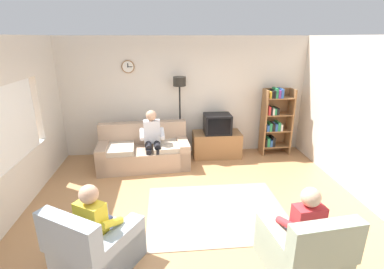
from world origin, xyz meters
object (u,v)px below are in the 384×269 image
at_px(bookshelf, 275,120).
at_px(person_in_left_armchair, 98,221).
at_px(armchair_near_window, 95,247).
at_px(person_on_couch, 152,137).
at_px(tv_stand, 217,144).
at_px(armchair_near_bookshelf, 303,251).
at_px(person_in_right_armchair, 302,224).
at_px(floor_lamp, 180,95).
at_px(tv, 217,124).
at_px(couch, 144,152).

xyz_separation_m(bookshelf, person_in_left_armchair, (-3.38, -3.26, -0.22)).
relative_size(armchair_near_window, person_on_couch, 0.94).
distance_m(armchair_near_window, person_in_left_armchair, 0.33).
xyz_separation_m(tv_stand, person_on_couch, (-1.46, -0.50, 0.41)).
bearing_deg(armchair_near_bookshelf, person_in_right_armchair, 96.19).
bearing_deg(tv_stand, armchair_near_bookshelf, -83.81).
bearing_deg(person_in_right_armchair, person_in_left_armchair, 173.22).
bearing_deg(person_on_couch, tv_stand, 18.78).
height_order(floor_lamp, person_in_right_armchair, floor_lamp).
bearing_deg(person_in_left_armchair, armchair_near_window, -122.10).
distance_m(tv_stand, armchair_near_window, 3.86).
relative_size(armchair_near_window, person_in_right_armchair, 1.05).
distance_m(tv_stand, armchair_near_bookshelf, 3.59).
xyz_separation_m(tv, floor_lamp, (-0.84, 0.12, 0.65)).
distance_m(person_on_couch, person_in_right_armchair, 3.50).
bearing_deg(armchair_near_window, couch, 82.23).
height_order(floor_lamp, person_on_couch, floor_lamp).
xyz_separation_m(tv_stand, armchair_near_bookshelf, (0.39, -3.57, 0.00)).
bearing_deg(person_on_couch, tv, 17.92).
relative_size(couch, person_on_couch, 1.58).
bearing_deg(tv_stand, couch, -166.90).
relative_size(couch, tv_stand, 1.78).
bearing_deg(person_in_right_armchair, armchair_near_window, 175.12).
xyz_separation_m(person_on_couch, person_in_right_armchair, (1.83, -2.98, -0.09)).
distance_m(tv_stand, person_in_right_armchair, 3.51).
bearing_deg(tv_stand, tv, -90.00).
distance_m(person_in_left_armchair, person_in_right_armchair, 2.40).
bearing_deg(armchair_near_window, floor_lamp, 70.26).
height_order(tv, floor_lamp, floor_lamp).
bearing_deg(tv, couch, -167.70).
bearing_deg(tv_stand, person_on_couch, -161.22).
height_order(tv, person_in_left_armchair, person_in_left_armchair).
bearing_deg(person_in_left_armchair, tv, 57.71).
xyz_separation_m(floor_lamp, armchair_near_window, (-1.21, -3.37, -1.16)).
distance_m(couch, bookshelf, 3.11).
bearing_deg(person_in_right_armchair, tv, 96.23).
bearing_deg(tv_stand, person_in_right_armchair, -83.81).
bearing_deg(tv, bookshelf, 3.79).
distance_m(tv, floor_lamp, 1.07).
height_order(couch, armchair_near_window, same).
bearing_deg(bookshelf, floor_lamp, 179.17).
xyz_separation_m(armchair_near_window, person_on_couch, (0.59, 2.78, 0.41)).
relative_size(tv, armchair_near_bookshelf, 0.62).
bearing_deg(armchair_near_window, bookshelf, 44.25).
xyz_separation_m(bookshelf, floor_lamp, (-2.22, 0.03, 0.63)).
xyz_separation_m(couch, armchair_near_window, (-0.39, -2.89, -0.02)).
height_order(couch, floor_lamp, floor_lamp).
distance_m(couch, tv_stand, 1.70).
relative_size(couch, bookshelf, 1.23).
height_order(tv_stand, bookshelf, bookshelf).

